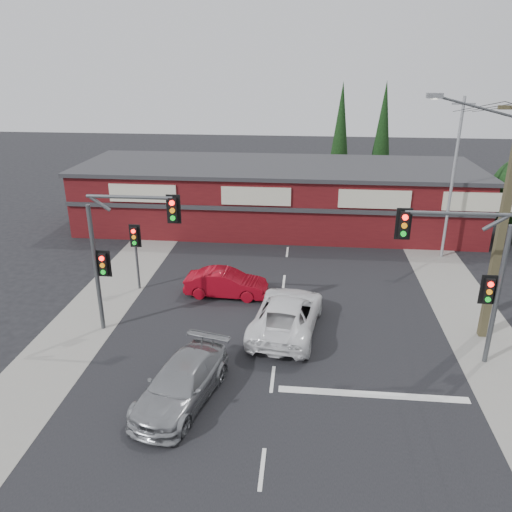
# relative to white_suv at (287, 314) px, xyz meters

# --- Properties ---
(ground) EXTENTS (120.00, 120.00, 0.00)m
(ground) POSITION_rel_white_suv_xyz_m (-0.35, -2.65, -0.77)
(ground) COLOR black
(ground) RESTS_ON ground
(road_strip) EXTENTS (14.00, 70.00, 0.01)m
(road_strip) POSITION_rel_white_suv_xyz_m (-0.35, 2.35, -0.76)
(road_strip) COLOR black
(road_strip) RESTS_ON ground
(verge_left) EXTENTS (3.00, 70.00, 0.02)m
(verge_left) POSITION_rel_white_suv_xyz_m (-8.85, 2.35, -0.76)
(verge_left) COLOR gray
(verge_left) RESTS_ON ground
(verge_right) EXTENTS (3.00, 70.00, 0.02)m
(verge_right) POSITION_rel_white_suv_xyz_m (8.15, 2.35, -0.76)
(verge_right) COLOR gray
(verge_right) RESTS_ON ground
(stop_line) EXTENTS (6.50, 0.35, 0.01)m
(stop_line) POSITION_rel_white_suv_xyz_m (3.15, -4.15, -0.75)
(stop_line) COLOR silver
(stop_line) RESTS_ON ground
(white_suv) EXTENTS (3.29, 5.83, 1.54)m
(white_suv) POSITION_rel_white_suv_xyz_m (0.00, 0.00, 0.00)
(white_suv) COLOR white
(white_suv) RESTS_ON ground
(silver_suv) EXTENTS (3.02, 5.09, 1.38)m
(silver_suv) POSITION_rel_white_suv_xyz_m (-3.32, -5.08, -0.08)
(silver_suv) COLOR #95979A
(silver_suv) RESTS_ON ground
(red_sedan) EXTENTS (4.04, 1.58, 1.31)m
(red_sedan) POSITION_rel_white_suv_xyz_m (-3.07, 3.03, -0.11)
(red_sedan) COLOR maroon
(red_sedan) RESTS_ON ground
(lane_dashes) EXTENTS (0.12, 52.74, 0.01)m
(lane_dashes) POSITION_rel_white_suv_xyz_m (-0.35, 4.93, -0.75)
(lane_dashes) COLOR silver
(lane_dashes) RESTS_ON ground
(shop_building) EXTENTS (27.30, 8.40, 4.22)m
(shop_building) POSITION_rel_white_suv_xyz_m (-1.34, 14.34, 1.37)
(shop_building) COLOR #480E11
(shop_building) RESTS_ON ground
(conifer_near) EXTENTS (1.80, 1.80, 9.25)m
(conifer_near) POSITION_rel_white_suv_xyz_m (3.15, 21.35, 4.71)
(conifer_near) COLOR #2D2116
(conifer_near) RESTS_ON ground
(conifer_far) EXTENTS (1.80, 1.80, 9.25)m
(conifer_far) POSITION_rel_white_suv_xyz_m (6.65, 23.35, 4.71)
(conifer_far) COLOR #2D2116
(conifer_far) RESTS_ON ground
(traffic_mast_left) EXTENTS (3.77, 0.27, 5.97)m
(traffic_mast_left) POSITION_rel_white_suv_xyz_m (-6.78, -0.64, 3.16)
(traffic_mast_left) COLOR #47494C
(traffic_mast_left) RESTS_ON ground
(traffic_mast_right) EXTENTS (3.96, 0.27, 5.97)m
(traffic_mast_right) POSITION_rel_white_suv_xyz_m (6.51, -1.64, 3.18)
(traffic_mast_right) COLOR #47494C
(traffic_mast_right) RESTS_ON ground
(pedestal_signal) EXTENTS (0.55, 0.27, 3.38)m
(pedestal_signal) POSITION_rel_white_suv_xyz_m (-7.55, 3.36, 1.64)
(pedestal_signal) COLOR #47494C
(pedestal_signal) RESTS_ON ground
(utility_pole) EXTENTS (4.38, 0.59, 10.00)m
(utility_pole) POSITION_rel_white_suv_xyz_m (8.01, 0.34, 4.63)
(utility_pole) COLOR #4A432A
(utility_pole) RESTS_ON ground
(steel_pole) EXTENTS (1.20, 0.16, 9.00)m
(steel_pole) POSITION_rel_white_suv_xyz_m (8.65, 9.35, 3.93)
(steel_pole) COLOR gray
(steel_pole) RESTS_ON ground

